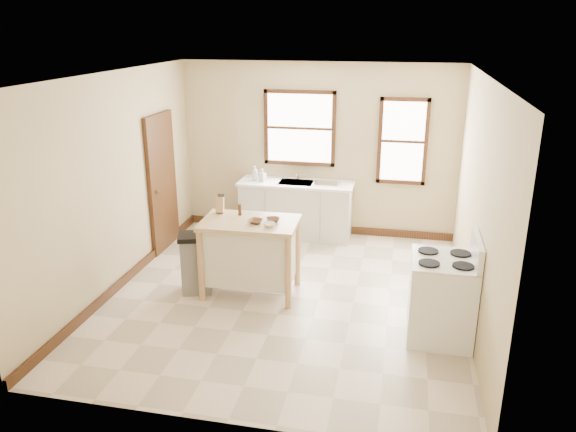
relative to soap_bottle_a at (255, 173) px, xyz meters
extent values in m
plane|color=beige|center=(0.98, -2.18, -1.04)|extent=(5.00, 5.00, 0.00)
plane|color=white|center=(0.98, -2.18, 1.76)|extent=(5.00, 5.00, 0.00)
cube|color=tan|center=(0.98, 0.32, 0.36)|extent=(4.50, 0.04, 2.80)
cube|color=tan|center=(-1.27, -2.18, 0.36)|extent=(0.04, 5.00, 2.80)
cube|color=tan|center=(3.23, -2.18, 0.36)|extent=(0.04, 5.00, 2.80)
cube|color=#33160E|center=(-1.23, -0.88, 0.01)|extent=(0.06, 0.90, 2.10)
cube|color=#33160E|center=(0.98, 0.29, -0.98)|extent=(4.50, 0.04, 0.12)
cube|color=#33160E|center=(-1.24, -2.18, -0.98)|extent=(0.04, 5.00, 0.12)
cylinder|color=silver|center=(0.68, 0.20, -0.01)|extent=(0.03, 0.03, 0.22)
imported|color=#B2B2B2|center=(0.00, 0.00, 0.00)|extent=(0.12, 0.12, 0.24)
imported|color=#B2B2B2|center=(0.13, -0.03, -0.01)|extent=(0.12, 0.12, 0.21)
cylinder|color=#472513|center=(0.32, -1.97, 0.03)|extent=(0.04, 0.04, 0.15)
imported|color=brown|center=(0.60, -2.21, -0.02)|extent=(0.23, 0.23, 0.04)
imported|color=brown|center=(0.80, -2.12, -0.02)|extent=(0.23, 0.23, 0.04)
imported|color=white|center=(0.80, -2.30, -0.02)|extent=(0.20, 0.20, 0.05)
camera|label=1|loc=(2.35, -8.58, 2.32)|focal=35.00mm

